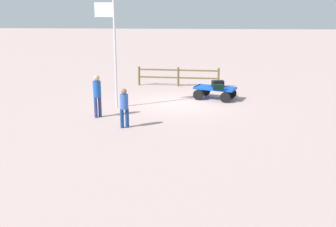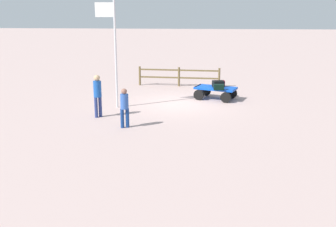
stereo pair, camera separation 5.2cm
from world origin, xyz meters
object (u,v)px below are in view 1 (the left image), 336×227
(suitcase_maroon, at_px, (219,83))
(luggage_cart, at_px, (215,90))
(suitcase_olive, at_px, (218,87))
(suitcase_grey, at_px, (218,84))
(worker_trailing, at_px, (97,93))
(worker_lead, at_px, (124,106))
(flagpole, at_px, (113,45))

(suitcase_maroon, bearing_deg, luggage_cart, 55.88)
(suitcase_maroon, bearing_deg, suitcase_olive, 84.88)
(suitcase_grey, xyz_separation_m, worker_trailing, (5.21, 3.76, 0.29))
(worker_lead, height_order, worker_trailing, worker_trailing)
(worker_trailing, bearing_deg, suitcase_grey, -144.19)
(suitcase_olive, xyz_separation_m, worker_lead, (3.83, 4.52, 0.13))
(suitcase_olive, height_order, flagpole, flagpole)
(luggage_cart, relative_size, worker_trailing, 1.23)
(luggage_cart, relative_size, suitcase_olive, 4.39)
(suitcase_maroon, relative_size, suitcase_grey, 0.87)
(suitcase_grey, height_order, flagpole, flagpole)
(suitcase_olive, relative_size, flagpole, 0.11)
(worker_trailing, bearing_deg, luggage_cart, -143.62)
(suitcase_maroon, distance_m, worker_lead, 6.75)
(luggage_cart, distance_m, suitcase_grey, 0.36)
(suitcase_olive, distance_m, worker_trailing, 6.07)
(suitcase_olive, bearing_deg, luggage_cart, -78.21)
(luggage_cart, height_order, suitcase_olive, suitcase_olive)
(suitcase_maroon, bearing_deg, suitcase_grey, 74.34)
(flagpole, bearing_deg, luggage_cart, -156.82)
(luggage_cart, xyz_separation_m, suitcase_maroon, (-0.22, -0.33, 0.30))
(worker_lead, bearing_deg, suitcase_maroon, -125.47)
(luggage_cart, xyz_separation_m, suitcase_olive, (-0.14, 0.65, 0.30))
(luggage_cart, bearing_deg, worker_lead, 54.44)
(flagpole, bearing_deg, suitcase_grey, -157.18)
(suitcase_olive, bearing_deg, suitcase_maroon, -95.12)
(worker_trailing, bearing_deg, flagpole, -102.21)
(suitcase_maroon, bearing_deg, worker_trailing, 37.52)
(suitcase_grey, bearing_deg, luggage_cart, 9.20)
(suitcase_maroon, xyz_separation_m, flagpole, (4.93, 2.34, 2.13))
(suitcase_grey, xyz_separation_m, suitcase_olive, (0.00, 0.67, -0.03))
(worker_lead, bearing_deg, worker_trailing, -45.95)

